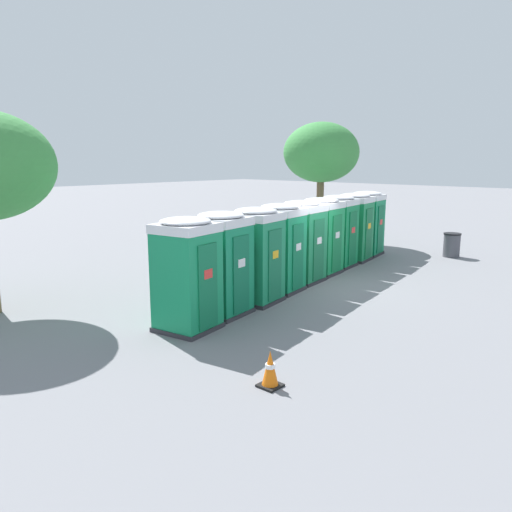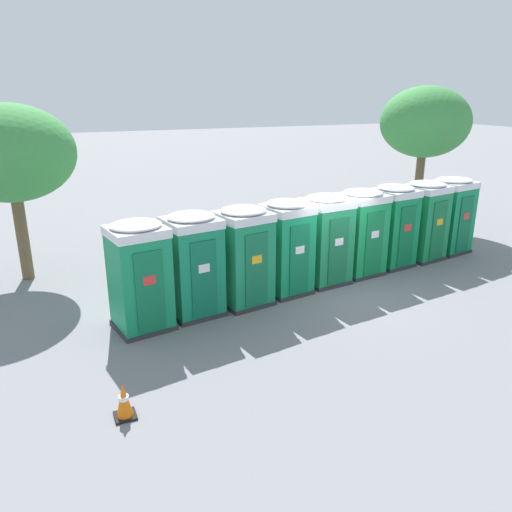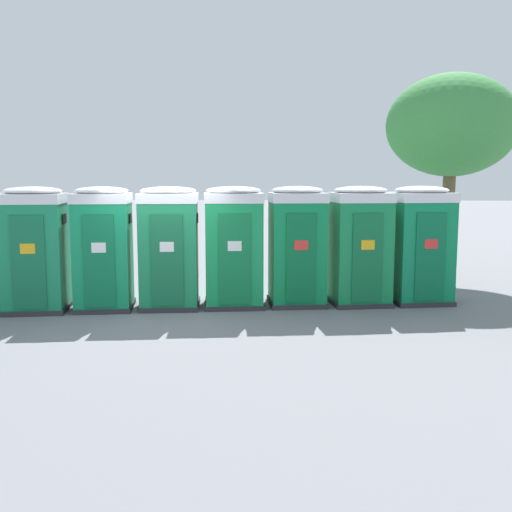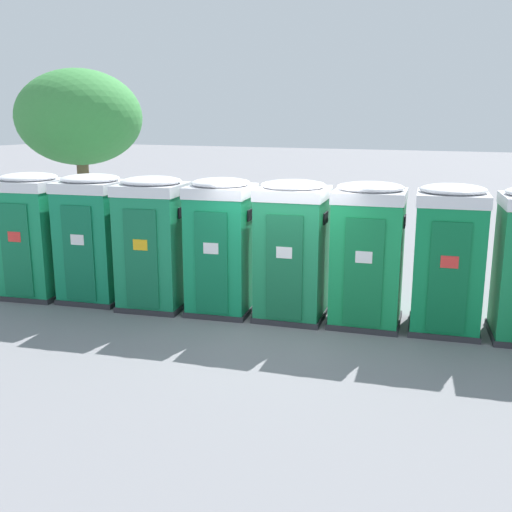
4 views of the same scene
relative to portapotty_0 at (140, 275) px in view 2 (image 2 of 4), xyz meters
name	(u,v)px [view 2 (image 2 of 4)]	position (x,y,z in m)	size (l,w,h in m)	color
ground_plane	(332,286)	(5.39, 0.48, -1.28)	(120.00, 120.00, 0.00)	slate
portapotty_0	(140,275)	(0.00, 0.00, 0.00)	(1.41, 1.39, 2.54)	#2D2D33
portapotty_1	(193,264)	(1.33, 0.27, 0.00)	(1.39, 1.37, 2.54)	#2D2D33
portapotty_2	(244,256)	(2.68, 0.36, 0.00)	(1.42, 1.39, 2.54)	#2D2D33
portapotty_3	(286,247)	(4.00, 0.62, 0.00)	(1.33, 1.36, 2.54)	#2D2D33
portapotty_4	(325,239)	(5.34, 0.84, 0.00)	(1.36, 1.34, 2.54)	#2D2D33
portapotty_5	(361,232)	(6.67, 1.05, 0.00)	(1.37, 1.34, 2.54)	#2D2D33
portapotty_6	(393,225)	(8.01, 1.27, 0.00)	(1.33, 1.35, 2.54)	#2D2D33
portapotty_7	(424,220)	(9.35, 1.41, 0.00)	(1.40, 1.39, 2.54)	#2D2D33
portapotty_8	(450,215)	(10.68, 1.65, 0.00)	(1.43, 1.40, 2.54)	#2D2D33
street_tree_0	(425,123)	(12.08, 4.89, 2.77)	(3.41, 3.41, 5.43)	brown
street_tree_1	(10,154)	(-2.44, 4.56, 2.32)	(3.47, 3.47, 4.94)	brown
traffic_cone	(124,401)	(-0.97, -3.25, -0.97)	(0.36, 0.36, 0.64)	black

